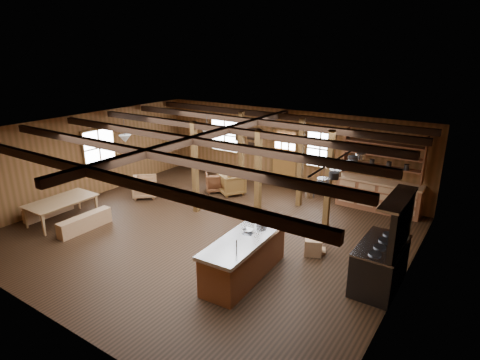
# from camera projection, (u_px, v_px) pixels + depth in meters

# --- Properties ---
(room) EXTENTS (10.04, 9.04, 2.84)m
(room) POSITION_uv_depth(u_px,v_px,m) (206.00, 184.00, 10.52)
(room) COLOR black
(room) RESTS_ON ground
(ceiling_joists) EXTENTS (9.80, 8.82, 0.18)m
(ceiling_joists) POSITION_uv_depth(u_px,v_px,m) (209.00, 135.00, 10.25)
(ceiling_joists) COLOR black
(ceiling_joists) RESTS_ON ceiling
(timber_posts) EXTENTS (3.95, 2.35, 2.80)m
(timber_posts) POSITION_uv_depth(u_px,v_px,m) (263.00, 168.00, 11.88)
(timber_posts) COLOR #472D14
(timber_posts) RESTS_ON floor
(back_door) EXTENTS (1.02, 0.08, 2.15)m
(back_door) POSITION_uv_depth(u_px,v_px,m) (284.00, 164.00, 14.19)
(back_door) COLOR brown
(back_door) RESTS_ON floor
(window_back_left) EXTENTS (1.32, 0.06, 1.32)m
(window_back_left) POSITION_uv_depth(u_px,v_px,m) (225.00, 135.00, 15.34)
(window_back_left) COLOR white
(window_back_left) RESTS_ON wall_back
(window_back_right) EXTENTS (1.02, 0.06, 1.32)m
(window_back_right) POSITION_uv_depth(u_px,v_px,m) (320.00, 149.00, 13.28)
(window_back_right) COLOR white
(window_back_right) RESTS_ON wall_back
(window_left) EXTENTS (0.14, 1.24, 1.32)m
(window_left) POSITION_uv_depth(u_px,v_px,m) (99.00, 148.00, 13.46)
(window_left) COLOR white
(window_left) RESTS_ON wall_back
(notice_boards) EXTENTS (1.08, 0.03, 0.90)m
(notice_boards) POSITION_uv_depth(u_px,v_px,m) (249.00, 138.00, 14.74)
(notice_boards) COLOR beige
(notice_boards) RESTS_ON wall_back
(back_counter) EXTENTS (2.55, 0.60, 2.45)m
(back_counter) POSITION_uv_depth(u_px,v_px,m) (379.00, 192.00, 12.29)
(back_counter) COLOR brown
(back_counter) RESTS_ON floor
(pendant_lamps) EXTENTS (1.86, 2.36, 0.66)m
(pendant_lamps) POSITION_uv_depth(u_px,v_px,m) (167.00, 136.00, 12.22)
(pendant_lamps) COLOR #2C2D2F
(pendant_lamps) RESTS_ON ceiling
(pot_rack) EXTENTS (0.37, 3.00, 0.46)m
(pot_rack) POSITION_uv_depth(u_px,v_px,m) (338.00, 171.00, 8.69)
(pot_rack) COLOR #2C2D2F
(pot_rack) RESTS_ON ceiling
(kitchen_island) EXTENTS (1.00, 2.54, 1.20)m
(kitchen_island) POSITION_uv_depth(u_px,v_px,m) (244.00, 256.00, 8.77)
(kitchen_island) COLOR brown
(kitchen_island) RESTS_ON floor
(step_stool) EXTENTS (0.55, 0.48, 0.41)m
(step_stool) POSITION_uv_depth(u_px,v_px,m) (313.00, 247.00, 9.74)
(step_stool) COLOR #9B6C46
(step_stool) RESTS_ON floor
(commercial_range) EXTENTS (0.86, 1.67, 2.06)m
(commercial_range) POSITION_uv_depth(u_px,v_px,m) (383.00, 259.00, 8.32)
(commercial_range) COLOR #2C2D2F
(commercial_range) RESTS_ON floor
(dining_table) EXTENTS (1.06, 1.88, 0.66)m
(dining_table) POSITION_uv_depth(u_px,v_px,m) (63.00, 211.00, 11.55)
(dining_table) COLOR #9A7146
(dining_table) RESTS_ON floor
(bench_wall) EXTENTS (0.28, 1.48, 0.41)m
(bench_wall) POSITION_uv_depth(u_px,v_px,m) (49.00, 209.00, 11.99)
(bench_wall) COLOR #9B6C46
(bench_wall) RESTS_ON floor
(bench_aisle) EXTENTS (0.30, 1.58, 0.43)m
(bench_aisle) POSITION_uv_depth(u_px,v_px,m) (85.00, 223.00, 11.06)
(bench_aisle) COLOR #9B6C46
(bench_aisle) RESTS_ON floor
(armchair_a) EXTENTS (1.02, 1.03, 0.67)m
(armchair_a) POSITION_uv_depth(u_px,v_px,m) (216.00, 182.00, 13.99)
(armchair_a) COLOR brown
(armchair_a) RESTS_ON floor
(armchair_b) EXTENTS (1.08, 1.09, 0.73)m
(armchair_b) POSITION_uv_depth(u_px,v_px,m) (232.00, 184.00, 13.72)
(armchair_b) COLOR brown
(armchair_b) RESTS_ON floor
(armchair_c) EXTENTS (1.09, 1.09, 0.71)m
(armchair_c) POSITION_uv_depth(u_px,v_px,m) (145.00, 187.00, 13.45)
(armchair_c) COLOR #9A6E46
(armchair_c) RESTS_ON floor
(counter_pot) EXTENTS (0.29, 0.29, 0.17)m
(counter_pot) POSITION_uv_depth(u_px,v_px,m) (261.00, 220.00, 9.28)
(counter_pot) COLOR silver
(counter_pot) RESTS_ON kitchen_island
(bowl) EXTENTS (0.26, 0.26, 0.06)m
(bowl) POSITION_uv_depth(u_px,v_px,m) (248.00, 230.00, 8.88)
(bowl) COLOR silver
(bowl) RESTS_ON kitchen_island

